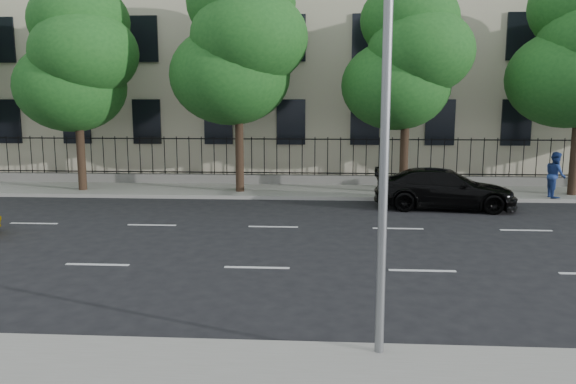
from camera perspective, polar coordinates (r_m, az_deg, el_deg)
name	(u,v)px	position (r m, az deg, el deg)	size (l,w,h in m)	color
ground	(242,304)	(11.52, -4.67, -11.30)	(120.00, 120.00, 0.00)	black
far_sidewalk	(287,190)	(25.04, -0.09, 0.16)	(60.00, 4.00, 0.15)	gray
lane_markings	(266,244)	(16.02, -2.23, -5.33)	(49.60, 4.62, 0.01)	silver
masonry_building	(297,13)	(34.02, 0.93, 17.69)	(34.60, 12.11, 18.50)	beige
iron_fence	(289,173)	(26.63, 0.15, 1.96)	(30.00, 0.50, 2.20)	slate
street_light	(384,27)	(9.01, 9.73, 16.19)	(0.25, 3.32, 8.05)	slate
tree_b	(78,58)	(26.31, -20.57, 12.63)	(5.53, 5.12, 8.97)	#382619
tree_c	(240,43)	(24.41, -4.95, 14.81)	(5.89, 5.50, 9.80)	#382619
tree_d	(408,57)	(24.34, 12.06, 13.31)	(5.34, 4.94, 8.84)	#382619
black_sedan	(444,189)	(21.92, 15.58, 0.31)	(2.12, 5.22, 1.51)	black
pedestrian_far	(555,175)	(25.07, 25.52, 1.59)	(0.91, 0.71, 1.87)	navy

